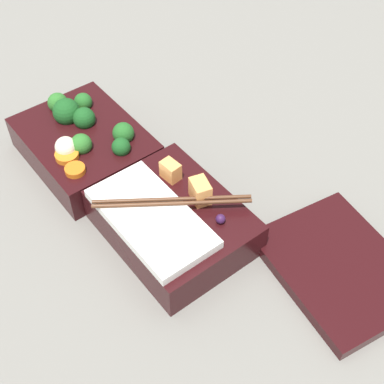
% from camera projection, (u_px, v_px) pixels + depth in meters
% --- Properties ---
extents(ground_plane, '(3.00, 3.00, 0.00)m').
position_uv_depth(ground_plane, '(137.00, 189.00, 0.76)').
color(ground_plane, slate).
extents(bento_tray_vegetable, '(0.19, 0.15, 0.08)m').
position_uv_depth(bento_tray_vegetable, '(84.00, 143.00, 0.78)').
color(bento_tray_vegetable, black).
rests_on(bento_tray_vegetable, ground_plane).
extents(bento_tray_rice, '(0.19, 0.17, 0.08)m').
position_uv_depth(bento_tray_rice, '(171.00, 221.00, 0.68)').
color(bento_tray_rice, black).
rests_on(bento_tray_rice, ground_plane).
extents(bento_lid, '(0.21, 0.18, 0.02)m').
position_uv_depth(bento_lid, '(339.00, 267.00, 0.66)').
color(bento_lid, black).
rests_on(bento_lid, ground_plane).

